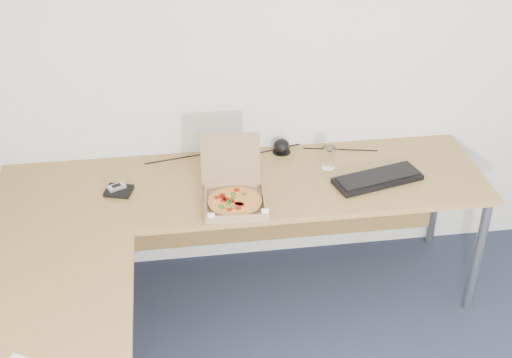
{
  "coord_description": "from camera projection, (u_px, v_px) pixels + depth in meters",
  "views": [
    {
      "loc": [
        -0.85,
        -1.56,
        2.61
      ],
      "look_at": [
        -0.45,
        1.28,
        0.82
      ],
      "focal_mm": 48.29,
      "sensor_mm": 36.0,
      "label": 1
    }
  ],
  "objects": [
    {
      "name": "room_shell",
      "position": [
        458.0,
        267.0,
        2.13
      ],
      "size": [
        3.5,
        3.5,
        2.5
      ],
      "primitive_type": null,
      "color": "silver",
      "rests_on": "ground"
    },
    {
      "name": "wallet",
      "position": [
        119.0,
        191.0,
        3.43
      ],
      "size": [
        0.15,
        0.14,
        0.02
      ],
      "primitive_type": "cube",
      "rotation": [
        0.0,
        0.0,
        -0.29
      ],
      "color": "black",
      "rests_on": "desk"
    },
    {
      "name": "pizza_box",
      "position": [
        234.0,
        198.0,
        3.33
      ],
      "size": [
        0.29,
        0.34,
        0.3
      ],
      "rotation": [
        0.0,
        0.0,
        -0.07
      ],
      "color": "#A88156",
      "rests_on": "desk"
    },
    {
      "name": "keyboard",
      "position": [
        378.0,
        179.0,
        3.52
      ],
      "size": [
        0.48,
        0.27,
        0.03
      ],
      "primitive_type": "cube",
      "rotation": [
        0.0,
        0.0,
        0.25
      ],
      "color": "black",
      "rests_on": "desk"
    },
    {
      "name": "drinking_glass",
      "position": [
        329.0,
        158.0,
        3.61
      ],
      "size": [
        0.07,
        0.07,
        0.12
      ],
      "primitive_type": "cylinder",
      "color": "white",
      "rests_on": "desk"
    },
    {
      "name": "dome_speaker",
      "position": [
        282.0,
        145.0,
        3.76
      ],
      "size": [
        0.1,
        0.1,
        0.08
      ],
      "primitive_type": "ellipsoid",
      "color": "black",
      "rests_on": "desk"
    },
    {
      "name": "desk",
      "position": [
        184.0,
        242.0,
        3.14
      ],
      "size": [
        2.5,
        2.2,
        0.73
      ],
      "color": "#AA7C3F",
      "rests_on": "ground"
    },
    {
      "name": "phone",
      "position": [
        117.0,
        187.0,
        3.43
      ],
      "size": [
        0.1,
        0.08,
        0.02
      ],
      "primitive_type": "cube",
      "rotation": [
        0.0,
        0.0,
        0.46
      ],
      "color": "#B2B5BA",
      "rests_on": "wallet"
    },
    {
      "name": "cable_bundle",
      "position": [
        257.0,
        153.0,
        3.76
      ],
      "size": [
        0.62,
        0.13,
        0.01
      ],
      "primitive_type": null,
      "rotation": [
        0.0,
        0.0,
        0.14
      ],
      "color": "black",
      "rests_on": "desk"
    }
  ]
}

